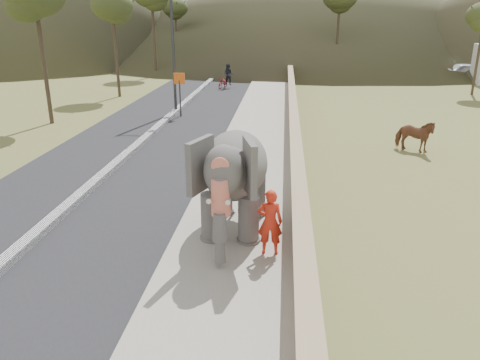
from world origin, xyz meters
name	(u,v)px	position (x,y,z in m)	size (l,w,h in m)	color
ground	(218,305)	(0.00, 0.00, 0.00)	(160.00, 160.00, 0.00)	olive
road	(130,154)	(-5.00, 10.00, 0.01)	(7.00, 120.00, 0.03)	black
median	(130,152)	(-5.00, 10.00, 0.11)	(0.35, 120.00, 0.22)	black
walkway	(252,156)	(0.00, 10.00, 0.07)	(3.00, 120.00, 0.15)	#9E9687
parapet	(294,146)	(1.65, 10.00, 0.55)	(0.30, 120.00, 1.10)	tan
lamppost	(178,24)	(-4.69, 18.48, 4.87)	(1.76, 0.36, 8.00)	#2C2D31
signboard	(180,87)	(-4.50, 17.48, 1.64)	(0.60, 0.08, 2.40)	#2D2D33
cow	(414,136)	(6.57, 11.53, 0.68)	(0.73, 1.61, 1.36)	brown
distant_car	(469,71)	(16.99, 34.81, 0.72)	(1.70, 4.23, 1.44)	silver
hill_far	(312,3)	(5.00, 70.00, 7.00)	(80.00, 80.00, 14.00)	brown
elephant_and_man	(235,179)	(0.02, 3.33, 1.47)	(2.24, 3.75, 2.66)	#615C58
motorcyclist	(226,79)	(-3.29, 28.11, 0.73)	(1.36, 1.71, 1.85)	maroon
trees	(319,37)	(3.73, 29.87, 3.71)	(47.27, 40.38, 8.43)	#473828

